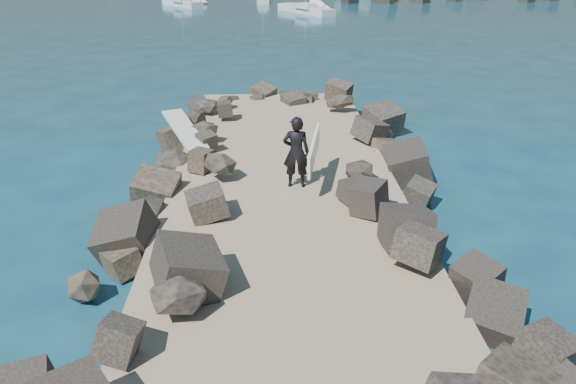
% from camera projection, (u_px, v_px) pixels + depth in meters
% --- Properties ---
extents(ground, '(800.00, 800.00, 0.00)m').
position_uv_depth(ground, '(286.00, 231.00, 13.66)').
color(ground, '#0F384C').
rests_on(ground, ground).
extents(jetty, '(6.00, 26.00, 0.60)m').
position_uv_depth(jetty, '(290.00, 264.00, 11.71)').
color(jetty, '#8C7759').
rests_on(jetty, ground).
extents(riprap_left, '(2.60, 22.00, 1.00)m').
position_uv_depth(riprap_left, '(153.00, 247.00, 11.98)').
color(riprap_left, black).
rests_on(riprap_left, ground).
extents(riprap_right, '(2.60, 22.00, 1.00)m').
position_uv_depth(riprap_right, '(422.00, 241.00, 12.19)').
color(riprap_right, black).
rests_on(riprap_right, ground).
extents(surfboard_resting, '(1.70, 2.63, 0.09)m').
position_uv_depth(surfboard_resting, '(185.00, 133.00, 17.25)').
color(surfboard_resting, beige).
rests_on(surfboard_resting, riprap_left).
extents(surfer_with_board, '(1.06, 2.30, 1.88)m').
position_uv_depth(surfer_with_board, '(299.00, 152.00, 14.30)').
color(surfer_with_board, black).
rests_on(surfer_with_board, jetty).
extents(sailboat_c, '(5.25, 7.21, 8.93)m').
position_uv_depth(sailboat_c, '(306.00, 9.00, 54.04)').
color(sailboat_c, silver).
rests_on(sailboat_c, ground).
extents(sailboat_a, '(4.93, 5.93, 7.75)m').
position_uv_depth(sailboat_a, '(182.00, 3.00, 59.51)').
color(sailboat_a, silver).
rests_on(sailboat_a, ground).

